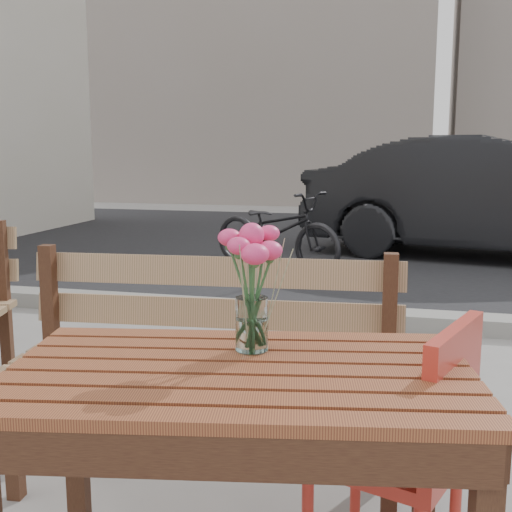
{
  "coord_description": "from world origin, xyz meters",
  "views": [
    {
      "loc": [
        0.64,
        -1.64,
        1.29
      ],
      "look_at": [
        0.22,
        0.08,
        1.0
      ],
      "focal_mm": 45.0,
      "sensor_mm": 36.0,
      "label": 1
    }
  ],
  "objects": [
    {
      "name": "red_chair",
      "position": [
        0.67,
        0.12,
        0.48
      ],
      "size": [
        0.52,
        0.52,
        0.83
      ],
      "rotation": [
        0.0,
        0.0,
        -1.92
      ],
      "color": "red",
      "rests_on": "ground"
    },
    {
      "name": "street",
      "position": [
        0.0,
        5.06,
        0.03
      ],
      "size": [
        30.0,
        8.12,
        0.12
      ],
      "color": "black",
      "rests_on": "ground"
    },
    {
      "name": "bicycle",
      "position": [
        -0.76,
        5.03,
        0.42
      ],
      "size": [
        1.71,
        1.18,
        0.85
      ],
      "primitive_type": "imported",
      "rotation": [
        0.0,
        0.0,
        1.15
      ],
      "color": "black",
      "rests_on": "ground"
    },
    {
      "name": "backdrop_buildings",
      "position": [
        0.17,
        14.4,
        3.6
      ],
      "size": [
        15.5,
        4.0,
        8.0
      ],
      "color": "gray",
      "rests_on": "ground"
    },
    {
      "name": "main_table",
      "position": [
        0.23,
        -0.12,
        0.62
      ],
      "size": [
        1.3,
        0.9,
        0.74
      ],
      "rotation": [
        0.0,
        0.0,
        0.18
      ],
      "color": "#5D2818",
      "rests_on": "ground"
    },
    {
      "name": "main_vase",
      "position": [
        0.22,
        0.03,
        0.96
      ],
      "size": [
        0.19,
        0.19,
        0.36
      ],
      "color": "white",
      "rests_on": "main_table"
    },
    {
      "name": "parked_car",
      "position": [
        1.57,
        6.38,
        0.72
      ],
      "size": [
        4.57,
        2.35,
        1.44
      ],
      "primitive_type": "imported",
      "rotation": [
        0.0,
        0.0,
        1.37
      ],
      "color": "black",
      "rests_on": "ground"
    },
    {
      "name": "main_bench",
      "position": [
        -0.1,
        0.62,
        0.56
      ],
      "size": [
        1.53,
        0.57,
        0.93
      ],
      "rotation": [
        0.0,
        0.0,
        0.09
      ],
      "color": "olive",
      "rests_on": "ground"
    }
  ]
}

